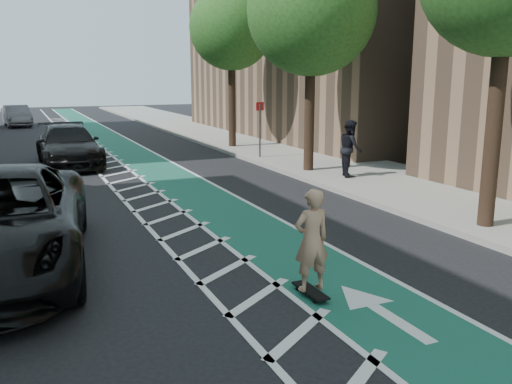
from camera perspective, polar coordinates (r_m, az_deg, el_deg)
ground at (r=9.81m, az=-11.33°, el=-9.27°), size 120.00×120.00×0.00m
bike_lane at (r=19.90m, az=-9.33°, el=1.70°), size 2.00×90.00×0.01m
buffer_strip at (r=19.58m, az=-13.57°, el=1.35°), size 1.40×90.00×0.01m
sidewalk_right at (r=22.39m, az=6.98°, el=3.10°), size 5.00×90.00×0.15m
curb_right at (r=21.25m, az=1.29°, el=2.72°), size 0.12×90.00×0.16m
tree_r_c at (r=19.71m, az=6.35°, el=18.53°), size 4.20×4.20×7.90m
tree_r_d at (r=26.91m, az=-2.63°, el=16.84°), size 4.20×4.20×7.90m
sign_post at (r=23.11m, az=0.42°, el=6.66°), size 0.35×0.08×2.47m
skateboard at (r=9.06m, az=5.75°, el=-10.31°), size 0.25×0.87×0.12m
skateboarder at (r=8.76m, az=5.87°, el=-5.06°), size 0.62×0.41×1.69m
suv_far at (r=23.13m, az=-19.15°, el=4.64°), size 2.35×5.59×1.61m
car_grey at (r=43.00m, az=-23.86°, el=7.35°), size 2.06×4.70×1.50m
pedestrian at (r=18.90m, az=9.90°, el=4.56°), size 1.02×1.14×1.94m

